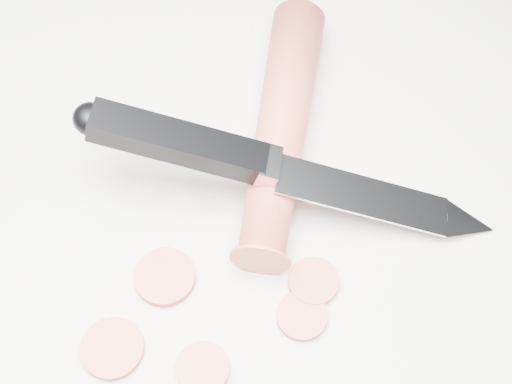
{
  "coord_description": "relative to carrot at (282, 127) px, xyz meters",
  "views": [
    {
      "loc": [
        0.02,
        -0.2,
        0.43
      ],
      "look_at": [
        0.02,
        0.03,
        0.02
      ],
      "focal_mm": 50.0,
      "sensor_mm": 36.0,
      "label": 1
    }
  ],
  "objects": [
    {
      "name": "ground",
      "position": [
        -0.04,
        -0.08,
        -0.02
      ],
      "size": [
        2.4,
        2.4,
        0.0
      ],
      "primitive_type": "plane",
      "color": "silver",
      "rests_on": "ground"
    },
    {
      "name": "carrot",
      "position": [
        0.0,
        0.0,
        0.0
      ],
      "size": [
        0.07,
        0.21,
        0.03
      ],
      "primitive_type": "cylinder",
      "rotation": [
        1.57,
        0.0,
        -0.19
      ],
      "color": "#D44A3B",
      "rests_on": "ground"
    },
    {
      "name": "carrot_slice_0",
      "position": [
        -0.06,
        -0.16,
        -0.02
      ],
      "size": [
        0.03,
        0.03,
        0.01
      ],
      "primitive_type": "cylinder",
      "color": "#D25E42",
      "rests_on": "ground"
    },
    {
      "name": "carrot_slice_1",
      "position": [
        -0.08,
        -0.1,
        -0.02
      ],
      "size": [
        0.04,
        0.04,
        0.01
      ],
      "primitive_type": "cylinder",
      "color": "#D25E42",
      "rests_on": "ground"
    },
    {
      "name": "carrot_slice_2",
      "position": [
        0.01,
        -0.13,
        -0.02
      ],
      "size": [
        0.03,
        0.03,
        0.01
      ],
      "primitive_type": "cylinder",
      "color": "#D25E42",
      "rests_on": "ground"
    },
    {
      "name": "carrot_slice_3",
      "position": [
        0.01,
        -0.11,
        -0.02
      ],
      "size": [
        0.03,
        0.03,
        0.01
      ],
      "primitive_type": "cylinder",
      "color": "#D25E42",
      "rests_on": "ground"
    },
    {
      "name": "carrot_slice_4",
      "position": [
        -0.11,
        -0.15,
        -0.02
      ],
      "size": [
        0.04,
        0.04,
        0.01
      ],
      "primitive_type": "cylinder",
      "color": "#D25E42",
      "rests_on": "ground"
    },
    {
      "name": "kitchen_knife",
      "position": [
        0.0,
        -0.05,
        0.02
      ],
      "size": [
        0.28,
        0.08,
        0.08
      ],
      "primitive_type": null,
      "color": "silver",
      "rests_on": "ground"
    }
  ]
}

